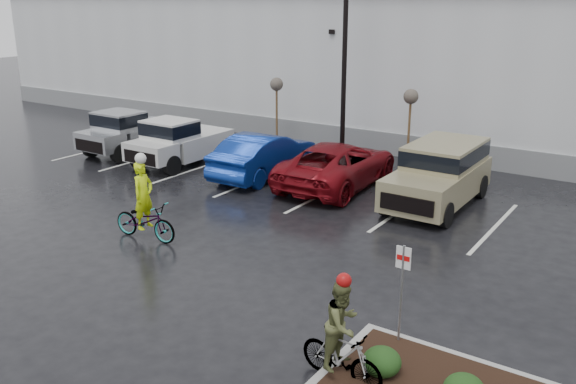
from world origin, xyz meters
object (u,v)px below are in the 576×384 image
Objects in this scene: car_red at (338,164)px; suv_tan at (438,176)px; sapling_mid at (411,101)px; lamppost at (345,23)px; car_blue at (264,155)px; fire_lane_sign at (402,284)px; pickup_white at (186,140)px; cyclist_hivis at (145,213)px; cyclist_olive at (342,343)px; sapling_west at (277,88)px; pickup_silver at (136,130)px.

suv_tan is (3.85, -0.14, 0.21)m from car_red.
lamppost is at bearing -158.20° from sapling_mid.
sapling_mid reaches higher than car_blue.
car_red is (-6.39, 8.92, -0.59)m from fire_lane_sign.
pickup_white is 10.81m from suv_tan.
sapling_mid is at bearing 21.80° from lamppost.
car_red is 2.30× the size of cyclist_hivis.
cyclist_hivis is at bearing 171.21° from fire_lane_sign.
cyclist_olive reaches higher than car_blue.
sapling_mid is 4.46m from car_red.
sapling_west is 5.04m from pickup_white.
suv_tan is at bearing -43.47° from cyclist_hivis.
sapling_mid reaches higher than car_red.
cyclist_olive is at bearing -78.39° from suv_tan.
cyclist_olive is at bearing -32.07° from pickup_silver.
cyclist_hivis is (0.99, -7.18, -0.07)m from car_blue.
car_blue is at bearing -60.99° from sapling_west.
car_red is at bearing 4.80° from pickup_white.
pickup_silver is 10.86m from cyclist_hivis.
car_blue is at bearing 5.54° from car_red.
cyclist_hivis reaches higher than car_red.
cyclist_hivis is at bearing -41.58° from pickup_silver.
lamppost is 5.07m from sapling_west.
suv_tan is (10.80, 0.45, 0.05)m from pickup_white.
pickup_silver is 0.88× the size of car_red.
lamppost reaches higher than sapling_mid.
lamppost is 8.06m from pickup_white.
car_red is at bearing -105.68° from sapling_mid.
sapling_mid is 0.62× the size of car_blue.
sapling_west is 12.15m from cyclist_hivis.
suv_tan is (6.86, 0.30, 0.18)m from car_blue.
car_blue is at bearing -177.49° from suv_tan.
cyclist_olive is at bearing -37.50° from pickup_white.
pickup_white is at bearing 0.20° from car_blue.
fire_lane_sign reaches higher than pickup_silver.
car_blue is 3.05m from car_red.
sapling_mid is 0.62× the size of pickup_silver.
car_red is at bearing -173.65° from car_blue.
sapling_mid is 0.62× the size of pickup_white.
car_red is at bearing -63.95° from lamppost.
cyclist_hivis is (4.93, -7.03, -0.20)m from pickup_white.
sapling_west is 0.62× the size of pickup_white.
pickup_silver is 7.13m from car_blue.
sapling_west is at bearing 42.21° from pickup_silver.
cyclist_olive reaches higher than suv_tan.
lamppost is 11.60m from cyclist_hivis.
sapling_west is at bearing -62.92° from car_blue.
lamppost reaches higher than fire_lane_sign.
lamppost is 4.19× the size of fire_lane_sign.
sapling_west is (-4.00, 1.00, -2.96)m from lamppost.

